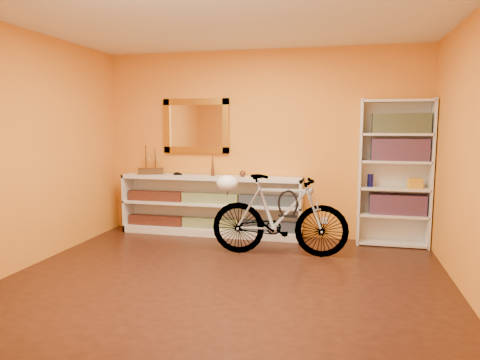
% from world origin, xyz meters
% --- Properties ---
extents(floor, '(4.50, 4.00, 0.01)m').
position_xyz_m(floor, '(0.00, 0.00, -0.01)').
color(floor, black).
rests_on(floor, ground).
extents(ceiling, '(4.50, 4.00, 0.01)m').
position_xyz_m(ceiling, '(0.00, 0.00, 2.60)').
color(ceiling, silver).
rests_on(ceiling, ground).
extents(back_wall, '(4.50, 0.01, 2.60)m').
position_xyz_m(back_wall, '(0.00, 2.00, 1.30)').
color(back_wall, orange).
rests_on(back_wall, ground).
extents(left_wall, '(0.01, 4.00, 2.60)m').
position_xyz_m(left_wall, '(-2.25, 0.00, 1.30)').
color(left_wall, orange).
rests_on(left_wall, ground).
extents(right_wall, '(0.01, 4.00, 2.60)m').
position_xyz_m(right_wall, '(2.25, 0.00, 1.30)').
color(right_wall, orange).
rests_on(right_wall, ground).
extents(gilt_mirror, '(0.98, 0.06, 0.78)m').
position_xyz_m(gilt_mirror, '(-0.95, 1.97, 1.55)').
color(gilt_mirror, olive).
rests_on(gilt_mirror, back_wall).
extents(wall_socket, '(0.09, 0.02, 0.09)m').
position_xyz_m(wall_socket, '(0.90, 1.99, 0.25)').
color(wall_socket, silver).
rests_on(wall_socket, back_wall).
extents(console_unit, '(2.60, 0.35, 0.85)m').
position_xyz_m(console_unit, '(-0.69, 1.81, 0.42)').
color(console_unit, silver).
rests_on(console_unit, floor).
extents(cd_row_lower, '(2.50, 0.13, 0.14)m').
position_xyz_m(cd_row_lower, '(-0.69, 1.79, 0.17)').
color(cd_row_lower, black).
rests_on(cd_row_lower, console_unit).
extents(cd_row_upper, '(2.50, 0.13, 0.14)m').
position_xyz_m(cd_row_upper, '(-0.69, 1.79, 0.54)').
color(cd_row_upper, navy).
rests_on(cd_row_upper, console_unit).
extents(model_ship, '(0.38, 0.25, 0.42)m').
position_xyz_m(model_ship, '(-1.60, 1.81, 1.06)').
color(model_ship, '#3D2511').
rests_on(model_ship, console_unit).
extents(toy_car, '(0.00, 0.00, 0.00)m').
position_xyz_m(toy_car, '(-1.18, 1.81, 0.85)').
color(toy_car, black).
rests_on(toy_car, console_unit).
extents(bronze_ornament, '(0.06, 0.06, 0.33)m').
position_xyz_m(bronze_ornament, '(-0.66, 1.81, 1.02)').
color(bronze_ornament, brown).
rests_on(bronze_ornament, console_unit).
extents(decorative_orb, '(0.09, 0.09, 0.09)m').
position_xyz_m(decorative_orb, '(-0.23, 1.81, 0.89)').
color(decorative_orb, brown).
rests_on(decorative_orb, console_unit).
extents(bookcase, '(0.90, 0.30, 1.90)m').
position_xyz_m(bookcase, '(1.78, 1.84, 0.95)').
color(bookcase, silver).
rests_on(bookcase, floor).
extents(book_row_a, '(0.70, 0.22, 0.26)m').
position_xyz_m(book_row_a, '(1.83, 1.84, 0.55)').
color(book_row_a, maroon).
rests_on(book_row_a, bookcase).
extents(book_row_b, '(0.70, 0.22, 0.28)m').
position_xyz_m(book_row_b, '(1.83, 1.84, 1.25)').
color(book_row_b, maroon).
rests_on(book_row_b, bookcase).
extents(book_row_c, '(0.70, 0.22, 0.25)m').
position_xyz_m(book_row_c, '(1.83, 1.84, 1.59)').
color(book_row_c, '#163F50').
rests_on(book_row_c, bookcase).
extents(travel_mug, '(0.07, 0.07, 0.17)m').
position_xyz_m(travel_mug, '(1.48, 1.82, 0.85)').
color(travel_mug, navy).
rests_on(travel_mug, bookcase).
extents(red_tin, '(0.14, 0.14, 0.17)m').
position_xyz_m(red_tin, '(1.58, 1.87, 1.55)').
color(red_tin, maroon).
rests_on(red_tin, bookcase).
extents(yellow_bag, '(0.19, 0.14, 0.13)m').
position_xyz_m(yellow_bag, '(2.03, 1.80, 0.83)').
color(yellow_bag, gold).
rests_on(yellow_bag, bookcase).
extents(bicycle, '(0.53, 1.70, 0.98)m').
position_xyz_m(bicycle, '(0.40, 1.05, 0.49)').
color(bicycle, silver).
rests_on(bicycle, floor).
extents(helmet, '(0.26, 0.25, 0.20)m').
position_xyz_m(helmet, '(-0.23, 1.01, 0.87)').
color(helmet, white).
rests_on(helmet, bicycle).
extents(u_lock, '(0.25, 0.03, 0.25)m').
position_xyz_m(u_lock, '(0.50, 1.05, 0.64)').
color(u_lock, black).
rests_on(u_lock, bicycle).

